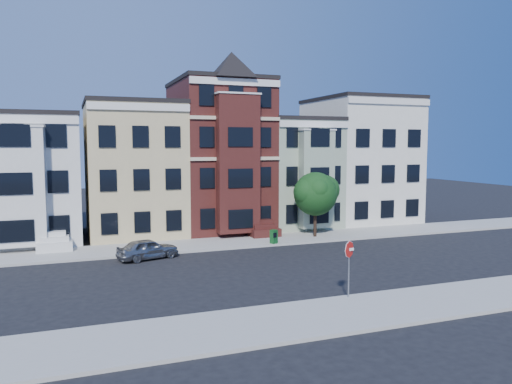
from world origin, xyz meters
name	(u,v)px	position (x,y,z in m)	size (l,w,h in m)	color
ground	(291,268)	(0.00, 0.00, 0.00)	(120.00, 120.00, 0.00)	black
far_sidewalk	(245,242)	(0.00, 8.00, 0.07)	(60.00, 4.00, 0.15)	#9E9B93
near_sidewalk	(370,310)	(0.00, -8.00, 0.07)	(60.00, 4.00, 0.15)	#9E9B93
house_white	(21,180)	(-15.00, 14.50, 4.50)	(8.00, 9.00, 9.00)	silver
house_yellow	(133,171)	(-7.00, 14.50, 5.00)	(7.00, 9.00, 10.00)	#CEB882
house_brown	(219,157)	(0.00, 14.50, 6.00)	(7.00, 9.00, 12.00)	#411814
house_green	(290,174)	(6.50, 14.50, 4.50)	(6.00, 9.00, 9.00)	#96A58A
house_cream	(359,161)	(13.50, 14.50, 5.50)	(8.00, 9.00, 11.00)	white
street_tree	(315,197)	(5.49, 7.71, 3.15)	(5.15, 5.15, 6.00)	#1A501A
parked_car	(148,249)	(-7.33, 5.20, 0.64)	(1.51, 3.75, 1.28)	gray
newspaper_box	(274,237)	(1.54, 6.30, 0.63)	(0.43, 0.38, 0.96)	#145620
stop_sign	(349,265)	(-0.05, -6.30, 1.61)	(0.80, 0.11, 2.92)	red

